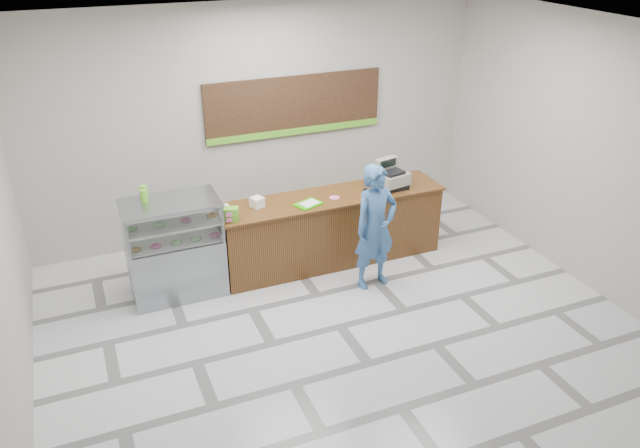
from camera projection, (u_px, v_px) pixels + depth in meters
name	position (u px, v px, depth m)	size (l,w,h in m)	color
floor	(340.00, 327.00, 7.68)	(7.00, 7.00, 0.00)	silver
back_wall	(260.00, 122.00, 9.37)	(7.00, 7.00, 0.00)	#B1ACA3
ceiling	(346.00, 34.00, 6.11)	(7.00, 7.00, 0.00)	silver
sales_counter	(331.00, 229.00, 8.91)	(3.26, 0.76, 1.03)	brown
display_case	(175.00, 248.00, 8.07)	(1.22, 0.72, 1.33)	gray
menu_board	(295.00, 107.00, 9.44)	(2.80, 0.06, 0.90)	black
cash_register	(390.00, 177.00, 8.91)	(0.50, 0.52, 0.40)	black
card_terminal	(367.00, 191.00, 8.78)	(0.07, 0.15, 0.04)	black
serving_tray	(308.00, 204.00, 8.42)	(0.42, 0.36, 0.02)	#2EB703
napkin_box	(257.00, 202.00, 8.34)	(0.15, 0.15, 0.13)	white
straw_cup	(226.00, 209.00, 8.15)	(0.08, 0.08, 0.13)	silver
promo_box	(231.00, 214.00, 7.95)	(0.20, 0.13, 0.18)	#60BE26
donut_decal	(335.00, 198.00, 8.63)	(0.15, 0.15, 0.00)	pink
green_cup_left	(144.00, 196.00, 7.77)	(0.10, 0.10, 0.15)	#60BE26
green_cup_right	(144.00, 191.00, 7.88)	(0.10, 0.10, 0.15)	#60BE26
customer	(375.00, 227.00, 8.19)	(0.63, 0.41, 1.72)	#38659D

